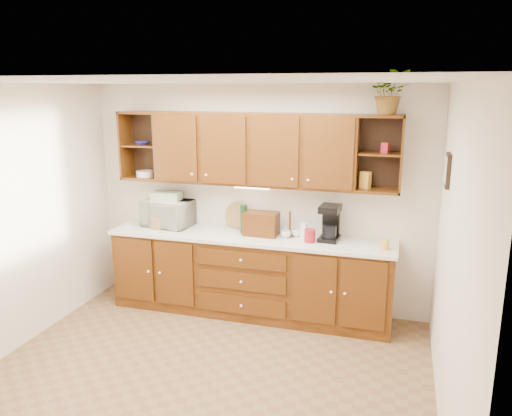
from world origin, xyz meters
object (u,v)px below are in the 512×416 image
Objects in this scene: bread_box at (261,224)px; coffee_maker at (330,223)px; microwave at (167,213)px; potted_plant at (390,92)px.

coffee_maker is at bearing 4.40° from bread_box.
microwave is 1.31× the size of potted_plant.
potted_plant is at bearing 3.39° from bread_box.
coffee_maker is (1.95, -0.01, 0.03)m from microwave.
coffee_maker is 1.48m from potted_plant.
microwave reaches higher than bread_box.
coffee_maker is (0.76, 0.04, 0.06)m from bread_box.
bread_box is 1.94m from potted_plant.
bread_box is (1.18, -0.05, -0.03)m from microwave.
potted_plant is at bearing 5.43° from microwave.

